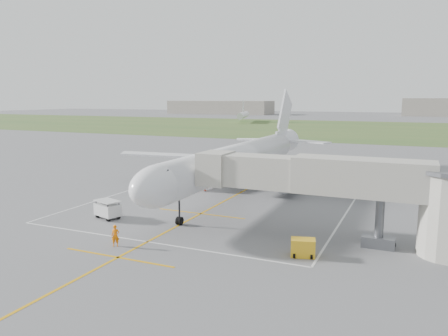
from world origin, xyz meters
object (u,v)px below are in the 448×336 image
at_px(gpu_unit, 303,248).
at_px(ramp_worker_nose, 115,236).
at_px(ramp_worker_wing, 206,184).
at_px(jet_bridge, 352,188).
at_px(baggage_cart, 108,209).
at_px(airliner, 239,159).

height_order(gpu_unit, ramp_worker_nose, ramp_worker_nose).
height_order(ramp_worker_nose, ramp_worker_wing, ramp_worker_wing).
bearing_deg(jet_bridge, ramp_worker_nose, -154.13).
relative_size(baggage_cart, ramp_worker_nose, 1.71).
xyz_separation_m(jet_bridge, baggage_cart, (-23.47, -1.94, -3.79)).
height_order(airliner, jet_bridge, airliner).
xyz_separation_m(airliner, ramp_worker_wing, (-4.63, -0.17, -3.47)).
xyz_separation_m(gpu_unit, baggage_cart, (-20.62, 2.60, 0.28)).
distance_m(baggage_cart, ramp_worker_nose, 8.87).
bearing_deg(airliner, ramp_worker_wing, -177.94).
distance_m(ramp_worker_nose, ramp_worker_wing, 22.74).
bearing_deg(airliner, ramp_worker_nose, -94.43).
bearing_deg(ramp_worker_nose, gpu_unit, -12.59).
relative_size(gpu_unit, ramp_worker_wing, 1.12).
relative_size(airliner, gpu_unit, 22.57).
relative_size(gpu_unit, ramp_worker_nose, 1.16).
relative_size(airliner, jet_bridge, 2.00).
bearing_deg(gpu_unit, airliner, 110.30).
height_order(gpu_unit, baggage_cart, baggage_cart).
relative_size(airliner, ramp_worker_wing, 25.38).
bearing_deg(ramp_worker_nose, baggage_cart, 104.84).
xyz_separation_m(jet_bridge, ramp_worker_wing, (-20.35, 14.08, -3.82)).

